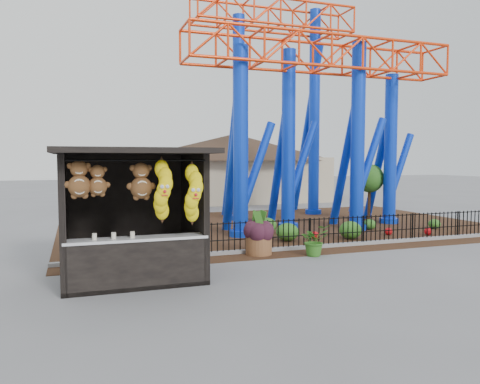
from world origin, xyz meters
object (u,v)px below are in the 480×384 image
object	(u,v)px
prize_booth	(133,216)
potted_plant	(314,240)
roller_coaster	(302,77)
terracotta_planter	(259,245)

from	to	relation	value
prize_booth	potted_plant	size ratio (longest dim) A/B	3.73
roller_coaster	terracotta_planter	size ratio (longest dim) A/B	13.86
roller_coaster	potted_plant	distance (m)	9.04
terracotta_planter	potted_plant	world-z (taller)	potted_plant
prize_booth	roller_coaster	distance (m)	11.98
prize_booth	terracotta_planter	size ratio (longest dim) A/B	4.41
roller_coaster	terracotta_planter	xyz separation A→B (m)	(-4.21, -5.53, -6.14)
prize_booth	terracotta_planter	distance (m)	4.48
prize_booth	potted_plant	bearing A→B (deg)	11.56
roller_coaster	prize_booth	bearing A→B (deg)	-137.92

